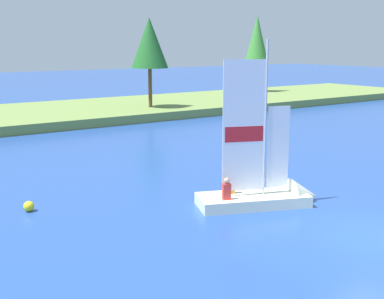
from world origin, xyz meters
name	(u,v)px	position (x,y,z in m)	size (l,w,h in m)	color
ground_plane	(379,238)	(0.00, 0.00, 0.00)	(200.00, 200.00, 0.00)	#234793
shore_bank	(44,115)	(0.00, 29.76, 0.33)	(80.00, 12.57, 0.66)	olive
shoreline_tree_centre	(149,43)	(7.77, 26.92, 5.73)	(2.95, 2.95, 7.07)	brown
shoreline_tree_midright	(257,38)	(24.02, 32.49, 6.34)	(2.31, 2.31, 8.00)	brown
sailboat	(273,193)	(-0.34, 4.18, 0.40)	(4.62, 2.97, 6.29)	silver
channel_buoy	(29,206)	(-7.80, 8.34, 0.18)	(0.36, 0.36, 0.36)	yellow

